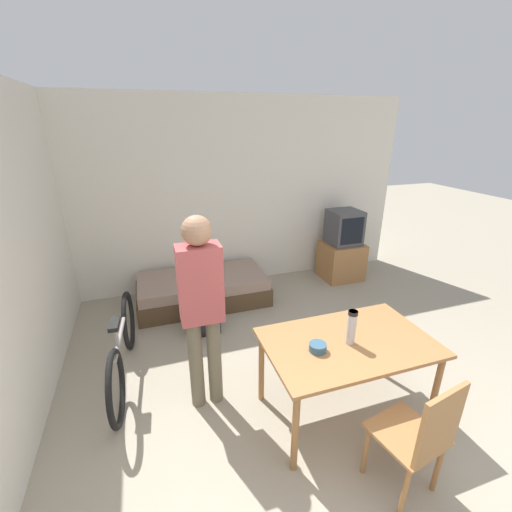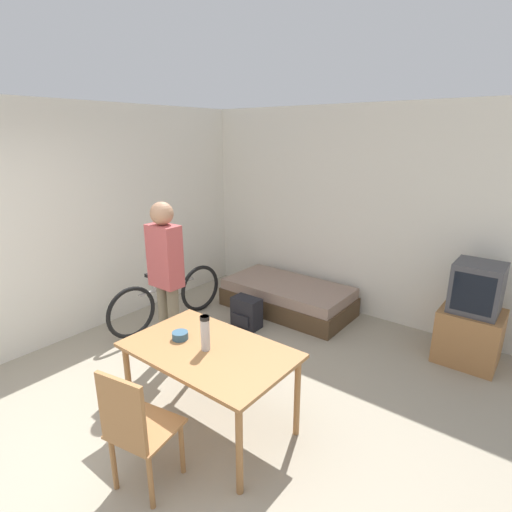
{
  "view_description": "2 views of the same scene",
  "coord_description": "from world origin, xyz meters",
  "px_view_note": "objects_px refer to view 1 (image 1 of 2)",
  "views": [
    {
      "loc": [
        -1.2,
        -1.14,
        2.34
      ],
      "look_at": [
        -0.18,
        1.93,
        1.07
      ],
      "focal_mm": 24.0,
      "sensor_mm": 36.0,
      "label": 1
    },
    {
      "loc": [
        2.22,
        -1.18,
        2.34
      ],
      "look_at": [
        -0.32,
        2.07,
        1.07
      ],
      "focal_mm": 28.0,
      "sensor_mm": 36.0,
      "label": 2
    }
  ],
  "objects_px": {
    "daybed": "(203,289)",
    "dining_table": "(348,349)",
    "thermos_flask": "(352,326)",
    "backpack": "(204,318)",
    "tv": "(342,249)",
    "bicycle": "(123,348)",
    "mate_bowl": "(318,347)",
    "person_standing": "(201,302)",
    "wooden_chair": "(421,435)"
  },
  "relations": [
    {
      "from": "bicycle",
      "to": "daybed",
      "type": "bearing_deg",
      "value": 52.14
    },
    {
      "from": "tv",
      "to": "backpack",
      "type": "bearing_deg",
      "value": -160.12
    },
    {
      "from": "dining_table",
      "to": "bicycle",
      "type": "relative_size",
      "value": 0.79
    },
    {
      "from": "tv",
      "to": "backpack",
      "type": "relative_size",
      "value": 2.83
    },
    {
      "from": "tv",
      "to": "backpack",
      "type": "height_order",
      "value": "tv"
    },
    {
      "from": "thermos_flask",
      "to": "backpack",
      "type": "distance_m",
      "value": 1.95
    },
    {
      "from": "daybed",
      "to": "dining_table",
      "type": "height_order",
      "value": "dining_table"
    },
    {
      "from": "person_standing",
      "to": "backpack",
      "type": "relative_size",
      "value": 4.41
    },
    {
      "from": "daybed",
      "to": "person_standing",
      "type": "relative_size",
      "value": 1.01
    },
    {
      "from": "wooden_chair",
      "to": "thermos_flask",
      "type": "distance_m",
      "value": 0.82
    },
    {
      "from": "daybed",
      "to": "dining_table",
      "type": "bearing_deg",
      "value": -71.29
    },
    {
      "from": "dining_table",
      "to": "thermos_flask",
      "type": "xyz_separation_m",
      "value": [
        -0.01,
        -0.02,
        0.23
      ]
    },
    {
      "from": "backpack",
      "to": "thermos_flask",
      "type": "bearing_deg",
      "value": -60.56
    },
    {
      "from": "thermos_flask",
      "to": "mate_bowl",
      "type": "bearing_deg",
      "value": -178.22
    },
    {
      "from": "tv",
      "to": "backpack",
      "type": "xyz_separation_m",
      "value": [
        -2.35,
        -0.85,
        -0.29
      ]
    },
    {
      "from": "thermos_flask",
      "to": "mate_bowl",
      "type": "xyz_separation_m",
      "value": [
        -0.29,
        -0.01,
        -0.13
      ]
    },
    {
      "from": "wooden_chair",
      "to": "thermos_flask",
      "type": "xyz_separation_m",
      "value": [
        -0.07,
        0.73,
        0.36
      ]
    },
    {
      "from": "person_standing",
      "to": "backpack",
      "type": "distance_m",
      "value": 1.36
    },
    {
      "from": "person_standing",
      "to": "mate_bowl",
      "type": "relative_size",
      "value": 13.0
    },
    {
      "from": "dining_table",
      "to": "bicycle",
      "type": "distance_m",
      "value": 2.07
    },
    {
      "from": "tv",
      "to": "wooden_chair",
      "type": "bearing_deg",
      "value": -113.64
    },
    {
      "from": "tv",
      "to": "thermos_flask",
      "type": "distance_m",
      "value": 2.87
    },
    {
      "from": "daybed",
      "to": "bicycle",
      "type": "height_order",
      "value": "bicycle"
    },
    {
      "from": "bicycle",
      "to": "mate_bowl",
      "type": "distance_m",
      "value": 1.87
    },
    {
      "from": "dining_table",
      "to": "wooden_chair",
      "type": "height_order",
      "value": "wooden_chair"
    },
    {
      "from": "tv",
      "to": "dining_table",
      "type": "height_order",
      "value": "tv"
    },
    {
      "from": "daybed",
      "to": "backpack",
      "type": "relative_size",
      "value": 4.48
    },
    {
      "from": "daybed",
      "to": "person_standing",
      "type": "distance_m",
      "value": 2.02
    },
    {
      "from": "thermos_flask",
      "to": "tv",
      "type": "bearing_deg",
      "value": 59.16
    },
    {
      "from": "tv",
      "to": "mate_bowl",
      "type": "xyz_separation_m",
      "value": [
        -1.74,
        -2.45,
        0.27
      ]
    },
    {
      "from": "daybed",
      "to": "thermos_flask",
      "type": "height_order",
      "value": "thermos_flask"
    },
    {
      "from": "wooden_chair",
      "to": "tv",
      "type": "bearing_deg",
      "value": 66.36
    },
    {
      "from": "tv",
      "to": "bicycle",
      "type": "relative_size",
      "value": 0.65
    },
    {
      "from": "tv",
      "to": "bicycle",
      "type": "height_order",
      "value": "tv"
    },
    {
      "from": "person_standing",
      "to": "mate_bowl",
      "type": "height_order",
      "value": "person_standing"
    },
    {
      "from": "daybed",
      "to": "backpack",
      "type": "distance_m",
      "value": 0.75
    },
    {
      "from": "daybed",
      "to": "backpack",
      "type": "height_order",
      "value": "same"
    },
    {
      "from": "daybed",
      "to": "wooden_chair",
      "type": "xyz_separation_m",
      "value": [
        0.84,
        -3.06,
        0.33
      ]
    },
    {
      "from": "backpack",
      "to": "wooden_chair",
      "type": "bearing_deg",
      "value": -67.38
    },
    {
      "from": "bicycle",
      "to": "person_standing",
      "type": "height_order",
      "value": "person_standing"
    },
    {
      "from": "wooden_chair",
      "to": "thermos_flask",
      "type": "bearing_deg",
      "value": 95.44
    },
    {
      "from": "daybed",
      "to": "person_standing",
      "type": "bearing_deg",
      "value": -99.05
    },
    {
      "from": "tv",
      "to": "person_standing",
      "type": "xyz_separation_m",
      "value": [
        -2.52,
        -1.93,
        0.52
      ]
    },
    {
      "from": "person_standing",
      "to": "mate_bowl",
      "type": "bearing_deg",
      "value": -33.72
    },
    {
      "from": "dining_table",
      "to": "mate_bowl",
      "type": "relative_size",
      "value": 10.11
    },
    {
      "from": "wooden_chair",
      "to": "person_standing",
      "type": "height_order",
      "value": "person_standing"
    },
    {
      "from": "tv",
      "to": "thermos_flask",
      "type": "bearing_deg",
      "value": -120.84
    },
    {
      "from": "thermos_flask",
      "to": "backpack",
      "type": "bearing_deg",
      "value": 119.44
    },
    {
      "from": "dining_table",
      "to": "person_standing",
      "type": "relative_size",
      "value": 0.78
    },
    {
      "from": "bicycle",
      "to": "person_standing",
      "type": "relative_size",
      "value": 0.98
    }
  ]
}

